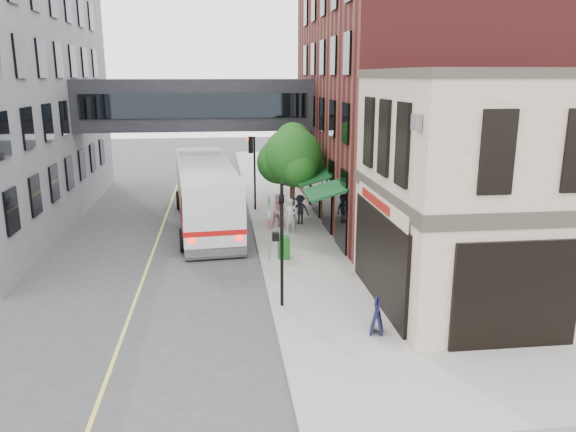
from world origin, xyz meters
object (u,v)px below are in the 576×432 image
object	(u,v)px
bus	(205,191)
sandwich_board	(377,316)
pedestrian_b	(279,211)
pedestrian_a	(291,216)
pedestrian_c	(300,210)
newspaper_box	(284,248)

from	to	relation	value
bus	sandwich_board	size ratio (longest dim) A/B	11.84
pedestrian_b	sandwich_board	xyz separation A→B (m)	(1.77, -13.22, -0.36)
pedestrian_a	pedestrian_b	bearing A→B (deg)	103.27
pedestrian_c	pedestrian_b	bearing A→B (deg)	-124.74
bus	pedestrian_a	distance (m)	5.33
newspaper_box	sandwich_board	xyz separation A→B (m)	(2.12, -7.85, 0.05)
bus	pedestrian_c	xyz separation A→B (m)	(5.20, -1.01, -0.99)
pedestrian_b	bus	bearing A→B (deg)	142.55
pedestrian_b	newspaper_box	xyz separation A→B (m)	(-0.35, -5.36, -0.41)
bus	pedestrian_c	distance (m)	5.39
newspaper_box	sandwich_board	bearing A→B (deg)	-75.01
pedestrian_b	newspaper_box	distance (m)	5.39
sandwich_board	newspaper_box	bearing A→B (deg)	122.74
bus	newspaper_box	bearing A→B (deg)	-62.46
bus	pedestrian_a	xyz separation A→B (m)	(4.46, -2.77, -0.89)
newspaper_box	sandwich_board	distance (m)	8.14
pedestrian_b	pedestrian_a	bearing A→B (deg)	-83.74
pedestrian_b	pedestrian_c	size ratio (longest dim) A/B	1.11
pedestrian_a	pedestrian_c	xyz separation A→B (m)	(0.74, 1.77, -0.10)
pedestrian_b	pedestrian_c	world-z (taller)	pedestrian_b
pedestrian_a	newspaper_box	bearing A→B (deg)	-110.53
pedestrian_b	pedestrian_c	distance (m)	1.36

